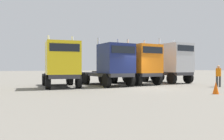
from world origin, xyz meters
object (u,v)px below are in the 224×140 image
semi_truck_yellow (62,64)px  semi_truck_navy (111,65)px  semi_truck_orange (140,65)px  visitor_in_hivis (218,74)px  semi_truck_silver (171,63)px  traffic_cone_near (216,88)px

semi_truck_yellow → semi_truck_navy: (4.13, -0.34, -0.01)m
semi_truck_orange → visitor_in_hivis: bearing=38.2°
semi_truck_navy → visitor_in_hivis: bearing=55.7°
semi_truck_yellow → semi_truck_silver: 11.25m
semi_truck_silver → traffic_cone_near: size_ratio=8.84×
semi_truck_yellow → semi_truck_silver: semi_truck_silver is taller
semi_truck_yellow → semi_truck_silver: (11.25, 0.31, 0.21)m
semi_truck_orange → semi_truck_silver: 4.10m
traffic_cone_near → semi_truck_silver: bearing=63.7°
semi_truck_silver → visitor_in_hivis: (0.25, -5.27, -1.01)m
semi_truck_silver → visitor_in_hivis: size_ratio=3.78×
semi_truck_navy → traffic_cone_near: 8.64m
semi_truck_orange → semi_truck_silver: semi_truck_silver is taller
visitor_in_hivis → traffic_cone_near: 5.72m
visitor_in_hivis → traffic_cone_near: bearing=39.5°
visitor_in_hivis → semi_truck_navy: bearing=-29.6°
semi_truck_yellow → semi_truck_orange: bearing=97.0°
semi_truck_navy → visitor_in_hivis: semi_truck_navy is taller
semi_truck_yellow → visitor_in_hivis: bearing=74.1°
semi_truck_orange → visitor_in_hivis: semi_truck_orange is taller
semi_truck_orange → visitor_in_hivis: size_ratio=3.67×
semi_truck_navy → semi_truck_orange: 3.05m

